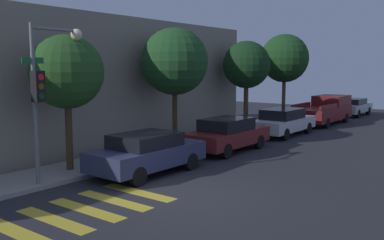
{
  "coord_description": "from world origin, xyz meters",
  "views": [
    {
      "loc": [
        -9.05,
        -7.74,
        3.59
      ],
      "look_at": [
        3.78,
        2.1,
        1.6
      ],
      "focal_mm": 40.0,
      "sensor_mm": 36.0,
      "label": 1
    }
  ],
  "objects_px": {
    "sedan_far_end": "(283,122)",
    "tree_far_end": "(246,65)",
    "sedan_tail_of_row": "(353,106)",
    "sedan_middle": "(227,134)",
    "sedan_near_corner": "(147,152)",
    "tree_near_corner": "(67,72)",
    "pickup_truck": "(325,110)",
    "tree_behind_truck": "(285,59)",
    "traffic_light_pole": "(47,78)",
    "tree_midblock": "(175,62)"
  },
  "relations": [
    {
      "from": "tree_far_end",
      "to": "tree_behind_truck",
      "type": "distance_m",
      "value": 4.77
    },
    {
      "from": "sedan_far_end",
      "to": "tree_near_corner",
      "type": "xyz_separation_m",
      "value": [
        -11.98,
        2.14,
        2.68
      ]
    },
    {
      "from": "tree_near_corner",
      "to": "pickup_truck",
      "type": "bearing_deg",
      "value": -6.75
    },
    {
      "from": "tree_far_end",
      "to": "tree_behind_truck",
      "type": "bearing_deg",
      "value": 0.0
    },
    {
      "from": "sedan_tail_of_row",
      "to": "tree_near_corner",
      "type": "height_order",
      "value": "tree_near_corner"
    },
    {
      "from": "sedan_far_end",
      "to": "tree_near_corner",
      "type": "height_order",
      "value": "tree_near_corner"
    },
    {
      "from": "sedan_near_corner",
      "to": "sedan_middle",
      "type": "xyz_separation_m",
      "value": [
        5.0,
        0.0,
        0.01
      ]
    },
    {
      "from": "sedan_far_end",
      "to": "pickup_truck",
      "type": "height_order",
      "value": "pickup_truck"
    },
    {
      "from": "traffic_light_pole",
      "to": "sedan_middle",
      "type": "relative_size",
      "value": 1.12
    },
    {
      "from": "sedan_near_corner",
      "to": "sedan_middle",
      "type": "relative_size",
      "value": 0.97
    },
    {
      "from": "sedan_far_end",
      "to": "tree_far_end",
      "type": "distance_m",
      "value": 3.67
    },
    {
      "from": "traffic_light_pole",
      "to": "tree_behind_truck",
      "type": "bearing_deg",
      "value": 2.8
    },
    {
      "from": "sedan_tail_of_row",
      "to": "tree_behind_truck",
      "type": "height_order",
      "value": "tree_behind_truck"
    },
    {
      "from": "pickup_truck",
      "to": "tree_near_corner",
      "type": "relative_size",
      "value": 1.18
    },
    {
      "from": "traffic_light_pole",
      "to": "sedan_tail_of_row",
      "type": "relative_size",
      "value": 1.15
    },
    {
      "from": "sedan_near_corner",
      "to": "traffic_light_pole",
      "type": "bearing_deg",
      "value": 156.44
    },
    {
      "from": "sedan_tail_of_row",
      "to": "sedan_near_corner",
      "type": "bearing_deg",
      "value": -180.0
    },
    {
      "from": "sedan_near_corner",
      "to": "sedan_tail_of_row",
      "type": "height_order",
      "value": "sedan_near_corner"
    },
    {
      "from": "tree_midblock",
      "to": "sedan_middle",
      "type": "bearing_deg",
      "value": -65.87
    },
    {
      "from": "sedan_near_corner",
      "to": "tree_midblock",
      "type": "xyz_separation_m",
      "value": [
        4.04,
        2.14,
        3.1
      ]
    },
    {
      "from": "sedan_middle",
      "to": "sedan_far_end",
      "type": "height_order",
      "value": "sedan_middle"
    },
    {
      "from": "traffic_light_pole",
      "to": "tree_midblock",
      "type": "relative_size",
      "value": 0.92
    },
    {
      "from": "pickup_truck",
      "to": "tree_midblock",
      "type": "bearing_deg",
      "value": 170.27
    },
    {
      "from": "traffic_light_pole",
      "to": "sedan_far_end",
      "type": "xyz_separation_m",
      "value": [
        13.34,
        -1.27,
        -2.54
      ]
    },
    {
      "from": "sedan_near_corner",
      "to": "tree_near_corner",
      "type": "relative_size",
      "value": 0.9
    },
    {
      "from": "sedan_far_end",
      "to": "tree_midblock",
      "type": "distance_m",
      "value": 7.41
    },
    {
      "from": "traffic_light_pole",
      "to": "tree_near_corner",
      "type": "relative_size",
      "value": 1.04
    },
    {
      "from": "pickup_truck",
      "to": "tree_far_end",
      "type": "height_order",
      "value": "tree_far_end"
    },
    {
      "from": "tree_midblock",
      "to": "sedan_near_corner",
      "type": "bearing_deg",
      "value": -152.12
    },
    {
      "from": "tree_far_end",
      "to": "sedan_tail_of_row",
      "type": "bearing_deg",
      "value": -10.04
    },
    {
      "from": "sedan_tail_of_row",
      "to": "tree_far_end",
      "type": "relative_size",
      "value": 0.84
    },
    {
      "from": "sedan_tail_of_row",
      "to": "tree_near_corner",
      "type": "bearing_deg",
      "value": 174.87
    },
    {
      "from": "sedan_tail_of_row",
      "to": "tree_midblock",
      "type": "height_order",
      "value": "tree_midblock"
    },
    {
      "from": "sedan_near_corner",
      "to": "pickup_truck",
      "type": "bearing_deg",
      "value": 0.0
    },
    {
      "from": "sedan_tail_of_row",
      "to": "tree_far_end",
      "type": "distance_m",
      "value": 12.64
    },
    {
      "from": "sedan_tail_of_row",
      "to": "tree_far_end",
      "type": "xyz_separation_m",
      "value": [
        -12.08,
        2.14,
        3.03
      ]
    },
    {
      "from": "sedan_tail_of_row",
      "to": "sedan_middle",
      "type": "bearing_deg",
      "value": 180.0
    },
    {
      "from": "traffic_light_pole",
      "to": "tree_behind_truck",
      "type": "distance_m",
      "value": 17.88
    },
    {
      "from": "sedan_far_end",
      "to": "tree_behind_truck",
      "type": "distance_m",
      "value": 6.04
    },
    {
      "from": "sedan_near_corner",
      "to": "tree_far_end",
      "type": "height_order",
      "value": "tree_far_end"
    },
    {
      "from": "traffic_light_pole",
      "to": "tree_far_end",
      "type": "bearing_deg",
      "value": 3.81
    },
    {
      "from": "pickup_truck",
      "to": "tree_behind_truck",
      "type": "xyz_separation_m",
      "value": [
        -1.58,
        2.14,
        3.28
      ]
    },
    {
      "from": "sedan_far_end",
      "to": "tree_midblock",
      "type": "relative_size",
      "value": 0.86
    },
    {
      "from": "sedan_tail_of_row",
      "to": "tree_near_corner",
      "type": "distance_m",
      "value": 24.07
    },
    {
      "from": "sedan_near_corner",
      "to": "tree_midblock",
      "type": "relative_size",
      "value": 0.8
    },
    {
      "from": "sedan_middle",
      "to": "tree_near_corner",
      "type": "height_order",
      "value": "tree_near_corner"
    },
    {
      "from": "sedan_near_corner",
      "to": "sedan_far_end",
      "type": "distance_m",
      "value": 10.43
    },
    {
      "from": "sedan_middle",
      "to": "traffic_light_pole",
      "type": "bearing_deg",
      "value": 170.89
    },
    {
      "from": "sedan_middle",
      "to": "tree_far_end",
      "type": "xyz_separation_m",
      "value": [
        5.18,
        2.14,
        2.97
      ]
    },
    {
      "from": "sedan_middle",
      "to": "sedan_far_end",
      "type": "xyz_separation_m",
      "value": [
        5.43,
        -0.0,
        -0.0
      ]
    }
  ]
}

